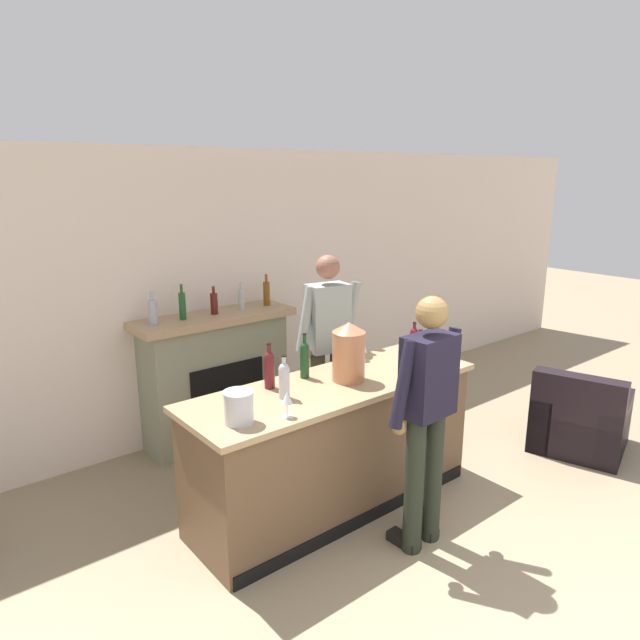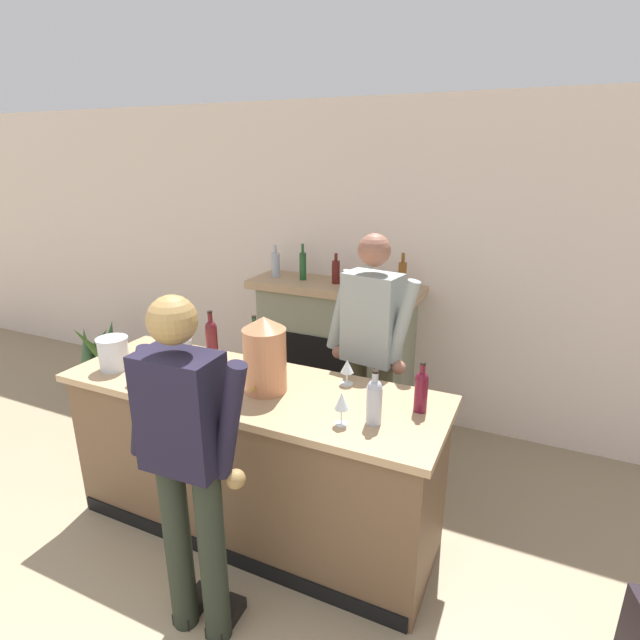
{
  "view_description": "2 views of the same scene",
  "coord_description": "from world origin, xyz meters",
  "views": [
    {
      "loc": [
        -2.7,
        -0.84,
        2.52
      ],
      "look_at": [
        0.04,
        2.54,
        1.39
      ],
      "focal_mm": 32.0,
      "sensor_mm": 36.0,
      "label": 1
    },
    {
      "loc": [
        1.39,
        -0.08,
        2.32
      ],
      "look_at": [
        0.11,
        2.69,
        1.29
      ],
      "focal_mm": 28.0,
      "sensor_mm": 36.0,
      "label": 2
    }
  ],
  "objects": [
    {
      "name": "wine_glass_front_left",
      "position": [
        0.4,
        2.44,
        1.12
      ],
      "size": [
        0.08,
        0.08,
        0.16
      ],
      "color": "silver",
      "rests_on": "bar_counter"
    },
    {
      "name": "potted_plant_corner",
      "position": [
        -2.61,
        3.24,
        0.31
      ],
      "size": [
        0.49,
        0.51,
        0.75
      ],
      "color": "#524648",
      "rests_on": "ground_plane"
    },
    {
      "name": "wine_bottle_rose_blush",
      "position": [
        -0.22,
        2.42,
        1.16
      ],
      "size": [
        0.07,
        0.07,
        0.35
      ],
      "color": "#184121",
      "rests_on": "bar_counter"
    },
    {
      "name": "wine_bottle_burgundy_dark",
      "position": [
        -0.57,
        2.18,
        1.15
      ],
      "size": [
        0.08,
        0.08,
        0.31
      ],
      "color": "#B2B6BD",
      "rests_on": "bar_counter"
    },
    {
      "name": "wine_bottle_chardonnay_pale",
      "position": [
        0.7,
        2.07,
        1.14
      ],
      "size": [
        0.08,
        0.08,
        0.29
      ],
      "color": "#A3A7B3",
      "rests_on": "bar_counter"
    },
    {
      "name": "fireplace_stone",
      "position": [
        -0.25,
        3.78,
        0.64
      ],
      "size": [
        1.52,
        0.52,
        1.57
      ],
      "color": "gray",
      "rests_on": "ground_plane"
    },
    {
      "name": "wine_glass_front_right",
      "position": [
        -0.74,
        1.91,
        1.13
      ],
      "size": [
        0.07,
        0.07,
        0.17
      ],
      "color": "silver",
      "rests_on": "bar_counter"
    },
    {
      "name": "wine_bottle_riesling_slim",
      "position": [
        -0.54,
        2.4,
        1.16
      ],
      "size": [
        0.08,
        0.08,
        0.34
      ],
      "color": "#57171D",
      "rests_on": "bar_counter"
    },
    {
      "name": "person_bartender",
      "position": [
        0.4,
        2.88,
        1.03
      ],
      "size": [
        0.65,
        0.35,
        1.84
      ],
      "color": "#43432E",
      "rests_on": "ground_plane"
    },
    {
      "name": "wine_glass_by_dispenser",
      "position": [
        0.55,
        1.99,
        1.13
      ],
      "size": [
        0.07,
        0.07,
        0.18
      ],
      "color": "silver",
      "rests_on": "bar_counter"
    },
    {
      "name": "person_customer",
      "position": [
        0.03,
        1.42,
        0.98
      ],
      "size": [
        0.66,
        0.31,
        1.77
      ],
      "color": "#242A1F",
      "rests_on": "ground_plane"
    },
    {
      "name": "wall_back_panel",
      "position": [
        0.0,
        4.04,
        1.38
      ],
      "size": [
        12.0,
        0.07,
        2.75
      ],
      "color": "beige",
      "rests_on": "ground_plane"
    },
    {
      "name": "wine_bottle_cabernet_heavy",
      "position": [
        0.88,
        2.3,
        1.13
      ],
      "size": [
        0.07,
        0.07,
        0.28
      ],
      "color": "#5B1122",
      "rests_on": "bar_counter"
    },
    {
      "name": "ice_bucket_steel",
      "position": [
        -1.03,
        2.03,
        1.11
      ],
      "size": [
        0.19,
        0.19,
        0.21
      ],
      "color": "silver",
      "rests_on": "bar_counter"
    },
    {
      "name": "bar_counter",
      "position": [
        -0.12,
        2.18,
        0.51
      ],
      "size": [
        2.35,
        0.78,
        1.01
      ],
      "color": "brown",
      "rests_on": "ground_plane"
    },
    {
      "name": "copper_dispenser",
      "position": [
        0.01,
        2.17,
        1.23
      ],
      "size": [
        0.25,
        0.29,
        0.45
      ],
      "color": "#BE7850",
      "rests_on": "bar_counter"
    }
  ]
}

